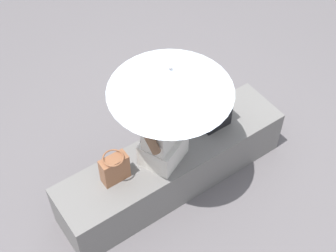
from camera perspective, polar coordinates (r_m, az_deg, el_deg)
The scene contains 6 objects.
ground_plane at distance 4.45m, azimuth 0.51°, elevation -6.47°, with size 14.00×14.00×0.00m, color #605B5E.
stone_bench at distance 4.26m, azimuth 0.53°, elevation -4.73°, with size 2.08×0.50×0.46m, color slate.
person_seated at distance 3.73m, azimuth -0.60°, elevation -0.07°, with size 0.51×0.39×0.90m.
parasol at distance 3.40m, azimuth 0.29°, elevation 5.32°, with size 0.91×0.91×0.99m.
handbag_black at distance 3.83m, azimuth -6.21°, elevation -4.89°, with size 0.22×0.17×0.27m.
tote_bag_canvas at distance 4.14m, azimuth 5.65°, elevation 1.82°, with size 0.24×0.18×0.38m.
Camera 1 is at (1.48, 2.05, 3.66)m, focal length 52.60 mm.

